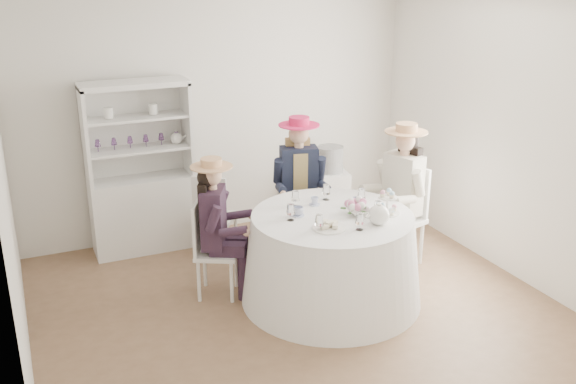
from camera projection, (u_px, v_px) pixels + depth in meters
name	position (u px, v px, depth m)	size (l,w,h in m)	color
ground	(292.00, 303.00, 5.89)	(4.50, 4.50, 0.00)	brown
wall_back	(219.00, 115.00, 7.16)	(4.50, 4.50, 0.00)	silver
wall_front	(435.00, 255.00, 3.72)	(4.50, 4.50, 0.00)	silver
wall_left	(6.00, 200.00, 4.58)	(4.50, 4.50, 0.00)	silver
wall_right	(501.00, 135.00, 6.30)	(4.50, 4.50, 0.00)	silver
tea_table	(331.00, 258.00, 5.83)	(1.65, 1.65, 0.83)	white
hutch	(142.00, 192.00, 6.82)	(1.24, 0.82, 1.83)	silver
side_table	(329.00, 197.00, 7.66)	(0.40, 0.40, 0.63)	silver
hatbox	(330.00, 159.00, 7.50)	(0.31, 0.31, 0.31)	black
guest_left	(216.00, 220.00, 5.80)	(0.57, 0.51, 1.33)	silver
guest_mid	(299.00, 178.00, 6.65)	(0.56, 0.60, 1.49)	silver
guest_right	(401.00, 187.00, 6.40)	(0.60, 0.56, 1.48)	silver
spare_chair	(214.00, 214.00, 6.62)	(0.54, 0.54, 0.93)	silver
teacup_a	(298.00, 212.00, 5.66)	(0.10, 0.10, 0.08)	white
teacup_b	(315.00, 202.00, 5.92)	(0.07, 0.07, 0.07)	white
teacup_c	(356.00, 203.00, 5.87)	(0.10, 0.10, 0.08)	white
flower_bowl	(359.00, 212.00, 5.68)	(0.20, 0.20, 0.05)	white
flower_arrangement	(355.00, 205.00, 5.69)	(0.18, 0.18, 0.07)	#D06894
table_teapot	(379.00, 215.00, 5.48)	(0.25, 0.18, 0.19)	white
sandwich_plate	(329.00, 227.00, 5.40)	(0.29, 0.29, 0.06)	white
cupcake_stand	(387.00, 205.00, 5.71)	(0.23, 0.23, 0.21)	white
stemware_set	(333.00, 207.00, 5.67)	(0.84, 0.84, 0.15)	white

